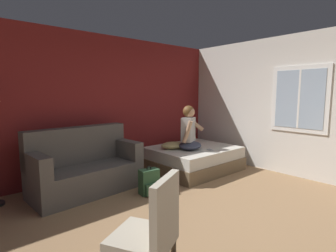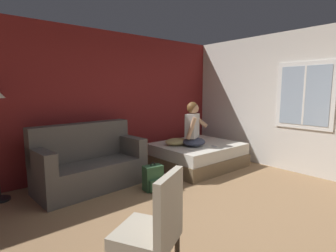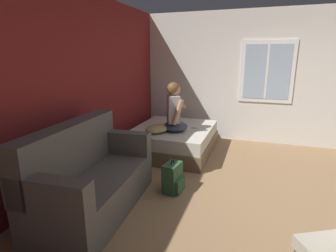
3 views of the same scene
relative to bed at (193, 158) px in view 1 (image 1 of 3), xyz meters
name	(u,v)px [view 1 (image 1 of 3)]	position (x,y,z in m)	size (l,w,h in m)	color
ground_plane	(234,229)	(-1.40, -2.00, -0.24)	(40.00, 40.00, 0.00)	#93704C
wall_back_accent	(108,106)	(-1.40, 1.02, 1.11)	(10.12, 0.16, 2.70)	maroon
wall_side_with_window	(324,107)	(1.24, -2.00, 1.12)	(0.19, 7.29, 2.70)	silver
bed	(193,158)	(0.00, 0.00, 0.00)	(1.71, 1.45, 0.48)	brown
couch	(85,168)	(-2.22, 0.32, 0.16)	(1.75, 0.93, 1.04)	#514C47
side_chair	(150,232)	(-2.76, -2.17, 0.30)	(0.62, 0.62, 0.98)	#382D23
person_seated	(189,132)	(-0.22, -0.09, 0.60)	(0.66, 0.62, 0.88)	#383D51
backpack	(149,182)	(-1.51, -0.48, -0.04)	(0.32, 0.26, 0.46)	#2D5133
throw_pillow	(173,145)	(-0.43, 0.17, 0.31)	(0.48, 0.36, 0.14)	tan
cell_phone	(210,150)	(0.04, -0.41, 0.25)	(0.07, 0.14, 0.01)	#B7B7BC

